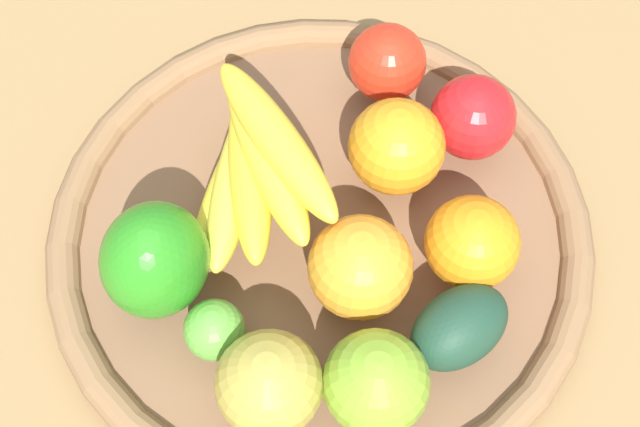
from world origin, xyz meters
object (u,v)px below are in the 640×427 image
(banana_bunch, at_px, (251,167))
(orange_1, at_px, (397,147))
(orange_2, at_px, (472,243))
(apple_0, at_px, (387,62))
(orange_0, at_px, (360,267))
(bell_pepper, at_px, (155,260))
(apple_1, at_px, (473,117))
(apple_2, at_px, (269,384))
(avocado, at_px, (459,327))
(apple_3, at_px, (376,383))
(lime_0, at_px, (215,330))

(banana_bunch, height_order, orange_1, banana_bunch)
(orange_2, bearing_deg, apple_0, -154.59)
(orange_1, height_order, apple_0, orange_1)
(orange_0, relative_size, bell_pepper, 0.81)
(apple_1, bearing_deg, orange_1, -56.80)
(orange_1, relative_size, apple_2, 1.02)
(orange_2, height_order, orange_1, orange_1)
(orange_1, height_order, avocado, orange_1)
(orange_2, bearing_deg, apple_3, -27.57)
(bell_pepper, relative_size, apple_0, 1.46)
(avocado, bearing_deg, apple_2, -64.19)
(lime_0, height_order, apple_2, apple_2)
(orange_2, height_order, banana_bunch, banana_bunch)
(orange_2, distance_m, bell_pepper, 0.24)
(avocado, bearing_deg, banana_bunch, -121.98)
(avocado, bearing_deg, apple_1, 179.63)
(apple_1, relative_size, banana_bunch, 0.41)
(apple_2, relative_size, bell_pepper, 0.78)
(bell_pepper, distance_m, avocado, 0.23)
(apple_0, xyz_separation_m, apple_3, (0.28, 0.02, 0.00))
(apple_1, height_order, apple_3, apple_3)
(apple_1, bearing_deg, orange_0, -27.54)
(apple_2, height_order, avocado, apple_2)
(lime_0, relative_size, orange_2, 0.63)
(orange_2, bearing_deg, banana_bunch, -102.95)
(orange_1, height_order, apple_3, orange_1)
(orange_1, bearing_deg, apple_2, -19.13)
(banana_bunch, relative_size, apple_3, 2.25)
(orange_1, bearing_deg, apple_1, 123.20)
(apple_3, bearing_deg, apple_1, 166.19)
(orange_0, height_order, apple_2, orange_0)
(apple_1, distance_m, apple_2, 0.28)
(banana_bunch, height_order, apple_0, banana_bunch)
(apple_0, bearing_deg, bell_pepper, -35.29)
(orange_0, height_order, lime_0, orange_0)
(banana_bunch, relative_size, avocado, 2.11)
(banana_bunch, bearing_deg, orange_2, 77.05)
(orange_0, relative_size, apple_0, 1.18)
(apple_2, relative_size, apple_0, 1.14)
(banana_bunch, bearing_deg, apple_2, 13.09)
(orange_0, bearing_deg, apple_2, -29.12)
(banana_bunch, xyz_separation_m, avocado, (0.11, 0.17, -0.02))
(orange_0, bearing_deg, apple_0, 179.12)
(apple_1, bearing_deg, apple_2, -28.17)
(bell_pepper, xyz_separation_m, apple_0, (-0.22, 0.15, -0.02))
(apple_2, height_order, apple_3, same)
(avocado, height_order, apple_3, apple_3)
(orange_0, xyz_separation_m, orange_2, (-0.03, 0.08, -0.00))
(banana_bunch, relative_size, orange_1, 2.18)
(orange_0, bearing_deg, orange_1, 170.76)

